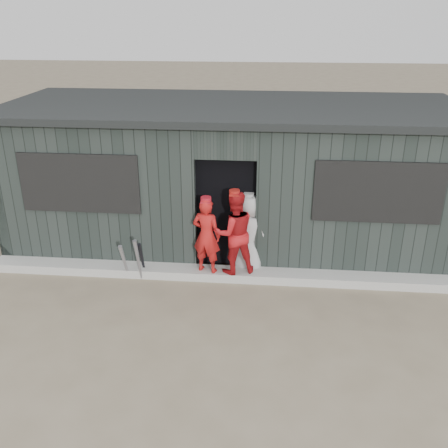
# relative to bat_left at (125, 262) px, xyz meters

# --- Properties ---
(ground) EXTENTS (80.00, 80.00, 0.00)m
(ground) POSITION_rel_bat_left_xyz_m (1.63, -1.60, -0.34)
(ground) COLOR #6D604B
(ground) RESTS_ON ground
(curb) EXTENTS (8.00, 0.36, 0.15)m
(curb) POSITION_rel_bat_left_xyz_m (1.63, 0.22, -0.27)
(curb) COLOR #A2A29D
(curb) RESTS_ON ground
(bat_left) EXTENTS (0.12, 0.27, 0.68)m
(bat_left) POSITION_rel_bat_left_xyz_m (0.00, 0.00, 0.00)
(bat_left) COLOR gray
(bat_left) RESTS_ON ground
(bat_mid) EXTENTS (0.12, 0.21, 0.77)m
(bat_mid) POSITION_rel_bat_left_xyz_m (0.24, -0.00, 0.04)
(bat_mid) COLOR gray
(bat_mid) RESTS_ON ground
(bat_right) EXTENTS (0.07, 0.32, 0.68)m
(bat_right) POSITION_rel_bat_left_xyz_m (0.27, 0.12, 0.00)
(bat_right) COLOR black
(bat_right) RESTS_ON ground
(player_red_left) EXTENTS (0.53, 0.42, 1.28)m
(player_red_left) POSITION_rel_bat_left_xyz_m (1.35, 0.18, 0.45)
(player_red_left) COLOR #B31716
(player_red_left) RESTS_ON curb
(player_red_right) EXTENTS (0.82, 0.73, 1.41)m
(player_red_right) POSITION_rel_bat_left_xyz_m (1.80, 0.21, 0.51)
(player_red_right) COLOR #B4161A
(player_red_right) RESTS_ON curb
(player_grey_back) EXTENTS (0.79, 0.62, 1.41)m
(player_grey_back) POSITION_rel_bat_left_xyz_m (2.01, 0.51, 0.36)
(player_grey_back) COLOR #A8A8A8
(player_grey_back) RESTS_ON ground
(dugout) EXTENTS (8.30, 3.30, 2.62)m
(dugout) POSITION_rel_bat_left_xyz_m (1.63, 1.91, 0.95)
(dugout) COLOR black
(dugout) RESTS_ON ground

